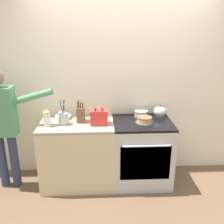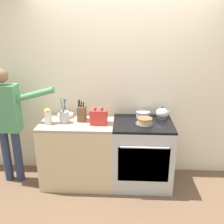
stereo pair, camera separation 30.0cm
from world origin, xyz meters
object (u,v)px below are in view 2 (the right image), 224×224
Objects in this scene: stove_range at (142,153)px; person_baker at (7,117)px; layer_cake at (145,121)px; milk_carton at (48,116)px; tea_kettle at (162,113)px; knife_block at (82,113)px; mixing_bowl at (143,114)px; fruit_bowl at (65,114)px; toaster at (99,116)px; utensil_crock at (64,117)px.

stove_range is 0.56× the size of person_baker.
milk_carton reaches higher than layer_cake.
knife_block is at bearing -173.10° from tea_kettle.
tea_kettle is 1.08× the size of mixing_bowl.
fruit_bowl is 0.55m from toaster.
tea_kettle is 2.06m from person_baker.
knife_block is at bearing 176.50° from stove_range.
fruit_bowl is (-0.25, 0.12, -0.06)m from knife_block.
mixing_bowl is 1.80m from person_baker.
milk_carton is (-0.15, -0.27, 0.06)m from fruit_bowl.
stove_range is 0.98m from knife_block.
knife_block is at bearing 156.14° from toaster.
fruit_bowl is at bearing 100.74° from utensil_crock.
fruit_bowl is (-1.06, 0.17, 0.48)m from stove_range.
stove_range is 3.80× the size of layer_cake.
layer_cake is at bearing 10.59° from person_baker.
milk_carton reaches higher than mixing_bowl.
knife_block reaches higher than fruit_bowl.
mixing_bowl is at bearing 18.42° from person_baker.
toaster is at bearing -23.86° from knife_block.
utensil_crock is 0.76m from person_baker.
mixing_bowl is 0.58× the size of utensil_crock.
toaster is (-0.84, -0.24, 0.02)m from tea_kettle.
tea_kettle is 0.96× the size of milk_carton.
mixing_bowl is at bearing 10.15° from knife_block.
fruit_bowl is (-1.08, 0.22, 0.00)m from layer_cake.
person_baker reaches higher than fruit_bowl.
layer_cake is at bearing -6.88° from knife_block.
toaster is at bearing -24.90° from fruit_bowl.
layer_cake is 1.01× the size of toaster.
layer_cake is at bearing -0.60° from utensil_crock.
milk_carton is at bearing -162.53° from utensil_crock.
mixing_bowl is 1.26m from milk_carton.
milk_carton is (-1.23, -0.05, 0.06)m from layer_cake.
layer_cake is 1.24m from milk_carton.
layer_cake is 0.34m from tea_kettle.
tea_kettle is 0.97× the size of fruit_bowl.
layer_cake is 0.70× the size of utensil_crock.
milk_carton is at bearing -169.32° from tea_kettle.
fruit_bowl is 0.32m from milk_carton.
milk_carton is 0.14× the size of person_baker.
milk_carton is at bearing -166.42° from mixing_bowl.
mixing_bowl is 0.63m from toaster.
knife_block is (-0.82, -0.15, 0.06)m from mixing_bowl.
fruit_bowl reaches higher than mixing_bowl.
mixing_bowl is 0.88× the size of milk_carton.
tea_kettle is 1.31m from utensil_crock.
utensil_crock is at bearing 179.40° from layer_cake.
knife_block reaches higher than layer_cake.
fruit_bowl is (-1.07, -0.02, -0.01)m from mixing_bowl.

